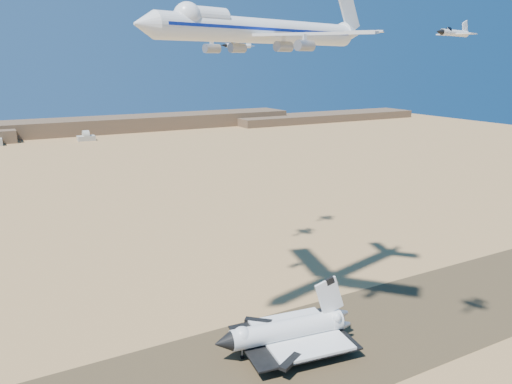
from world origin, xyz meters
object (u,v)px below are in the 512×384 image
crew_a (330,350)px  crew_c (323,356)px  chase_jet_d (238,46)px  chase_jet_e (266,28)px  chase_jet_a (454,33)px  carrier_747 (258,31)px  crew_b (323,351)px  shuttle (286,332)px

crew_a → crew_c: bearing=99.7°
chase_jet_d → chase_jet_e: 24.77m
crew_a → chase_jet_e: 136.11m
chase_jet_a → chase_jet_e: (11.55, 109.72, 7.64)m
crew_a → chase_jet_e: size_ratio=0.12×
carrier_747 → crew_c: 97.41m
crew_b → carrier_747: bearing=-15.5°
crew_a → chase_jet_e: chase_jet_e is taller
crew_c → chase_jet_a: size_ratio=0.10×
carrier_747 → crew_a: carrier_747 is taller
crew_a → crew_b: 2.17m
shuttle → crew_a: shuttle is taller
chase_jet_d → chase_jet_e: (20.09, 12.10, 7.97)m
crew_a → chase_jet_d: (8.06, 76.59, 91.38)m
chase_jet_a → crew_c: bearing=120.4°
carrier_747 → crew_a: bearing=-77.2°
crew_c → chase_jet_d: bearing=-61.9°
chase_jet_e → chase_jet_a: bearing=-110.1°
shuttle → carrier_747: (-1.41, 15.40, 88.77)m
chase_jet_d → chase_jet_e: size_ratio=1.12×
shuttle → crew_b: (8.45, -7.48, -4.85)m
chase_jet_a → chase_jet_e: chase_jet_e is taller
chase_jet_a → chase_jet_e: bearing=68.5°
crew_c → chase_jet_d: size_ratio=0.10×
crew_a → crew_b: bearing=57.9°
crew_a → carrier_747: bearing=13.0°
chase_jet_e → crew_c: bearing=-123.5°
chase_jet_e → carrier_747: bearing=-135.7°
carrier_747 → shuttle: bearing=-98.8°
chase_jet_a → chase_jet_e: 110.59m
carrier_747 → chase_jet_a: carrier_747 is taller
shuttle → crew_c: (6.99, -9.69, -4.97)m
shuttle → chase_jet_d: 111.80m
crew_b → chase_jet_a: chase_jet_a is taller
crew_c → crew_b: bearing=-86.9°
crew_a → chase_jet_e: (28.15, 88.69, 99.34)m
chase_jet_d → chase_jet_e: bearing=13.7°
crew_a → crew_c: size_ratio=1.05×
carrier_747 → chase_jet_e: (40.07, 65.13, 5.64)m
shuttle → chase_jet_a: bearing=-39.6°
carrier_747 → chase_jet_a: size_ratio=5.57×
shuttle → chase_jet_e: 129.97m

